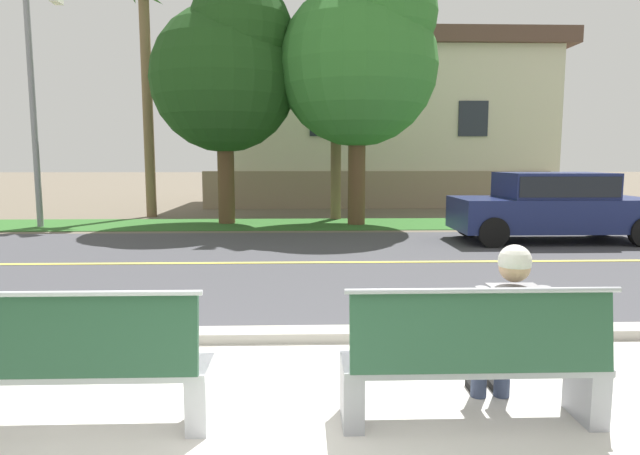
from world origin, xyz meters
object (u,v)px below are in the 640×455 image
(bench_left, at_px, (73,368))
(seated_person_grey, at_px, (507,323))
(shade_tree_far_left, at_px, (228,68))
(shade_tree_left, at_px, (363,54))
(bench_right, at_px, (474,363))
(car_navy_far, at_px, (552,203))
(palm_tree_short, at_px, (144,14))
(streetlamp, at_px, (35,84))

(bench_left, bearing_deg, seated_person_grey, 3.28)
(shade_tree_far_left, bearing_deg, shade_tree_left, -5.50)
(bench_right, bearing_deg, shade_tree_left, 87.58)
(bench_right, height_order, shade_tree_left, shade_tree_left)
(car_navy_far, height_order, shade_tree_far_left, shade_tree_far_left)
(palm_tree_short, bearing_deg, shade_tree_far_left, -36.24)
(seated_person_grey, distance_m, car_navy_far, 9.19)
(shade_tree_left, bearing_deg, streetlamp, -179.76)
(bench_right, bearing_deg, shade_tree_far_left, 105.00)
(car_navy_far, xyz_separation_m, palm_tree_short, (-10.43, 5.67, 5.42))
(shade_tree_far_left, height_order, shade_tree_left, shade_tree_left)
(car_navy_far, distance_m, palm_tree_short, 13.05)
(bench_right, xyz_separation_m, streetlamp, (-8.31, 11.60, 3.39))
(seated_person_grey, xyz_separation_m, streetlamp, (-8.59, 11.43, 3.17))
(shade_tree_far_left, distance_m, shade_tree_left, 3.74)
(shade_tree_far_left, xyz_separation_m, palm_tree_short, (-2.81, 2.06, 1.93))
(seated_person_grey, bearing_deg, shade_tree_far_left, 106.46)
(shade_tree_left, bearing_deg, bench_left, -105.25)
(bench_left, height_order, palm_tree_short, palm_tree_short)
(bench_right, height_order, shade_tree_far_left, shade_tree_far_left)
(seated_person_grey, height_order, palm_tree_short, palm_tree_short)
(streetlamp, xyz_separation_m, palm_tree_short, (2.28, 2.46, 2.43))
(shade_tree_left, bearing_deg, shade_tree_far_left, 174.50)
(streetlamp, distance_m, shade_tree_far_left, 5.13)
(car_navy_far, relative_size, shade_tree_far_left, 0.64)
(bench_right, distance_m, seated_person_grey, 0.40)
(streetlamp, relative_size, shade_tree_far_left, 1.00)
(seated_person_grey, bearing_deg, car_navy_far, 63.37)
(palm_tree_short, bearing_deg, car_navy_far, -28.54)
(bench_right, relative_size, seated_person_grey, 1.43)
(bench_left, relative_size, shade_tree_left, 0.25)
(bench_right, relative_size, shade_tree_far_left, 0.27)
(palm_tree_short, bearing_deg, streetlamp, -132.81)
(seated_person_grey, height_order, shade_tree_left, shade_tree_left)
(seated_person_grey, relative_size, palm_tree_short, 0.16)
(streetlamp, bearing_deg, bench_left, -64.14)
(bench_right, distance_m, shade_tree_far_left, 13.01)
(bench_right, height_order, streetlamp, streetlamp)
(bench_right, relative_size, streetlamp, 0.27)
(bench_right, distance_m, palm_tree_short, 16.37)
(bench_left, relative_size, car_navy_far, 0.42)
(seated_person_grey, distance_m, shade_tree_far_left, 12.87)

